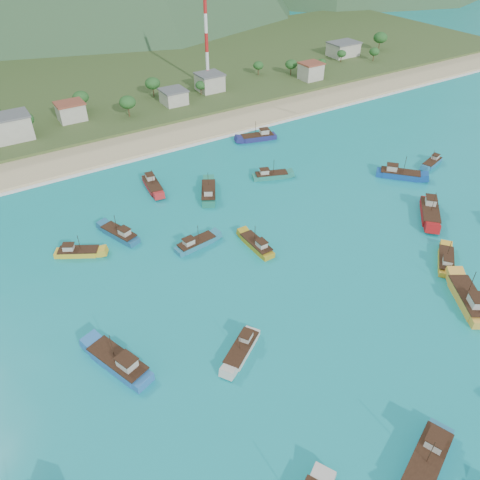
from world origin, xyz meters
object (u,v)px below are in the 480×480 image
radio_tower (206,33)px  boat_8 (120,234)px  boat_9 (242,349)px  boat_23 (257,245)px  boat_28 (196,244)px  boat_24 (78,253)px  boat_14 (271,176)px  boat_18 (446,261)px  boat_17 (432,163)px  boat_10 (430,212)px  boat_0 (258,137)px  boat_2 (469,300)px  boat_21 (427,460)px  boat_3 (119,363)px  boat_20 (153,186)px  boat_13 (209,193)px  boat_30 (399,175)px

radio_tower → boat_8: 96.72m
boat_9 → boat_23: (17.62, 22.03, 0.02)m
radio_tower → boat_28: size_ratio=3.99×
boat_24 → boat_23: bearing=91.2°
boat_14 → boat_18: size_ratio=1.09×
radio_tower → boat_17: 90.59m
boat_8 → boat_10: bearing=-45.5°
boat_0 → boat_2: (-6.89, -79.27, 0.16)m
boat_10 → boat_14: size_ratio=1.15×
boat_8 → boat_21: boat_21 is taller
boat_23 → boat_14: bearing=48.7°
boat_3 → boat_14: 67.06m
boat_9 → boat_10: (58.48, 10.85, 0.32)m
boat_18 → boat_21: bearing=-93.5°
boat_0 → boat_10: bearing=-154.3°
boat_2 → boat_18: size_ratio=1.38×
boat_0 → boat_23: boat_0 is taller
boat_9 → boat_8: bearing=-25.4°
radio_tower → boat_9: 127.63m
radio_tower → boat_23: 100.66m
boat_0 → boat_20: bearing=119.2°
boat_14 → boat_24: boat_14 is taller
boat_0 → boat_17: size_ratio=1.30×
boat_28 → boat_9: bearing=-20.1°
boat_3 → boat_8: size_ratio=1.22×
boat_8 → boat_28: bearing=-63.6°
boat_2 → boat_10: 29.18m
boat_18 → boat_2: bearing=-71.0°
boat_13 → boat_21: bearing=-67.3°
boat_3 → boat_17: boat_3 is taller
boat_13 → boat_18: size_ratio=1.25×
boat_3 → boat_24: boat_3 is taller
boat_0 → boat_20: boat_0 is taller
boat_8 → boat_17: (85.25, -13.43, -0.16)m
boat_2 → boat_10: (17.46, 23.37, -0.02)m
boat_10 → boat_24: 79.10m
boat_8 → boat_10: (64.03, -30.26, 0.25)m
boat_10 → boat_30: 18.49m
boat_14 → boat_17: bearing=88.2°
boat_0 → boat_13: (-28.68, -20.84, 0.02)m
boat_2 → boat_9: 42.89m
boat_0 → boat_8: 59.29m
boat_14 → boat_30: boat_30 is taller
boat_10 → boat_13: 52.62m
boat_0 → boat_21: bearing=173.7°
boat_23 → boat_30: bearing=5.7°
boat_9 → boat_14: (37.53, 45.23, 0.02)m
boat_17 → boat_28: (-72.76, 1.61, 0.11)m
boat_3 → boat_9: (18.05, -7.70, -0.31)m
boat_8 → boat_23: 30.02m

